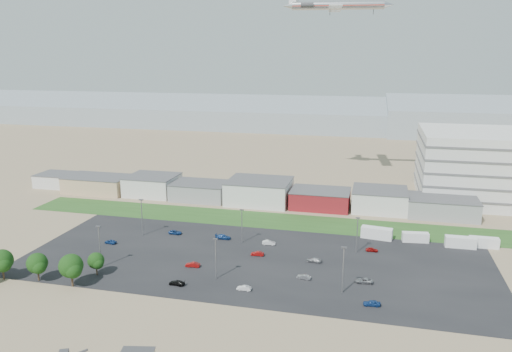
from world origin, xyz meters
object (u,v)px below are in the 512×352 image
(parked_car_10, at_px, (69,270))
(parked_car_12, at_px, (314,260))
(parked_car_3, at_px, (177,283))
(parked_car_5, at_px, (111,242))
(parked_car_7, at_px, (257,254))
(parked_car_13, at_px, (244,288))
(parked_car_0, at_px, (364,281))
(parked_car_9, at_px, (175,232))
(parked_car_2, at_px, (372,303))
(parked_car_11, at_px, (269,243))
(parked_car_4, at_px, (193,265))
(airliner, at_px, (338,5))
(parked_car_8, at_px, (372,250))
(parked_car_6, at_px, (223,237))
(box_trailer_a, at_px, (377,233))
(parked_car_1, at_px, (304,277))

(parked_car_10, height_order, parked_car_12, parked_car_10)
(parked_car_3, bearing_deg, parked_car_5, -120.50)
(parked_car_5, xyz_separation_m, parked_car_10, (0.06, -19.64, 0.04))
(parked_car_7, distance_m, parked_car_13, 20.18)
(parked_car_0, bearing_deg, parked_car_12, -129.51)
(parked_car_3, relative_size, parked_car_9, 0.98)
(parked_car_2, bearing_deg, parked_car_9, -122.76)
(parked_car_0, bearing_deg, parked_car_9, -113.99)
(parked_car_13, bearing_deg, parked_car_5, -113.09)
(parked_car_11, bearing_deg, parked_car_4, 136.84)
(airliner, distance_m, parked_car_11, 100.95)
(airliner, relative_size, parked_car_4, 11.54)
(parked_car_0, height_order, parked_car_5, parked_car_5)
(parked_car_3, relative_size, parked_car_8, 1.16)
(parked_car_0, xyz_separation_m, parked_car_6, (-40.39, 19.54, 0.09))
(parked_car_5, bearing_deg, airliner, 153.00)
(parked_car_2, xyz_separation_m, parked_car_9, (-57.32, 30.83, -0.07))
(parked_car_8, bearing_deg, parked_car_7, 108.03)
(parked_car_4, relative_size, parked_car_5, 1.06)
(parked_car_9, relative_size, parked_car_11, 1.06)
(parked_car_6, bearing_deg, parked_car_3, 175.76)
(parked_car_7, bearing_deg, box_trailer_a, 120.57)
(parked_car_3, bearing_deg, parked_car_9, -151.95)
(parked_car_1, height_order, parked_car_9, parked_car_1)
(parked_car_0, height_order, parked_car_12, parked_car_0)
(parked_car_4, distance_m, parked_car_5, 29.64)
(parked_car_7, bearing_deg, parked_car_10, -67.00)
(parked_car_4, bearing_deg, parked_car_8, 112.11)
(parked_car_0, relative_size, parked_car_4, 1.12)
(parked_car_2, relative_size, parked_car_4, 0.99)
(parked_car_0, relative_size, parked_car_11, 1.11)
(parked_car_1, relative_size, parked_car_8, 1.01)
(parked_car_11, bearing_deg, parked_car_1, -151.80)
(parked_car_3, height_order, parked_car_4, parked_car_4)
(airliner, xyz_separation_m, parked_car_6, (-24.26, -71.35, -69.34))
(box_trailer_a, height_order, airliner, airliner)
(box_trailer_a, bearing_deg, parked_car_2, -82.23)
(parked_car_4, bearing_deg, airliner, 160.59)
(parked_car_5, xyz_separation_m, parked_car_9, (14.59, 11.58, -0.04))
(parked_car_1, bearing_deg, parked_car_5, -92.25)
(parked_car_9, bearing_deg, parked_car_2, -115.32)
(parked_car_9, bearing_deg, parked_car_8, -87.09)
(parked_car_12, bearing_deg, box_trailer_a, 151.69)
(box_trailer_a, height_order, parked_car_2, box_trailer_a)
(box_trailer_a, height_order, parked_car_7, box_trailer_a)
(airliner, bearing_deg, parked_car_11, -104.31)
(parked_car_3, bearing_deg, parked_car_12, 130.22)
(parked_car_9, bearing_deg, parked_car_6, -89.10)
(parked_car_8, relative_size, parked_car_9, 0.84)
(parked_car_8, xyz_separation_m, parked_car_12, (-14.36, -10.82, 0.00))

